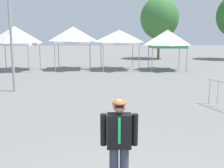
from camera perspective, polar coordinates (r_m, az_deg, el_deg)
canopy_tent_behind_center at (r=22.87m, az=-20.15°, el=9.69°), size 3.36×3.36×3.53m
canopy_tent_behind_right at (r=22.37m, az=-8.36°, el=10.34°), size 3.03×3.03×3.52m
canopy_tent_far_left at (r=22.03m, az=1.52°, el=9.99°), size 3.12×3.12×3.25m
canopy_tent_right_of_center at (r=22.20m, az=11.76°, el=9.47°), size 2.97×2.97×3.25m
person_foreground at (r=4.71m, az=1.53°, el=-12.13°), size 0.65×0.27×1.78m
tree_behind_tents_center at (r=32.67m, az=10.15°, el=13.76°), size 4.48×4.48×7.28m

